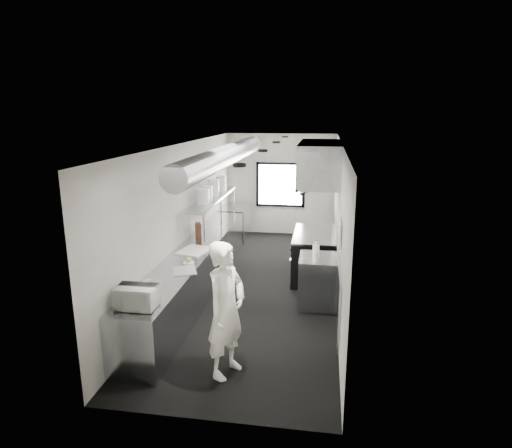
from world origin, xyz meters
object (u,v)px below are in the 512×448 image
at_px(deli_tub_a, 139,292).
at_px(plate_stack_b, 207,193).
at_px(range, 313,255).
at_px(plate_stack_d, 221,184).
at_px(prep_counter, 196,270).
at_px(squeeze_bottle_a, 316,257).
at_px(line_cook, 226,310).
at_px(squeeze_bottle_c, 318,251).
at_px(cutting_board, 194,250).
at_px(squeeze_bottle_e, 316,247).
at_px(squeeze_bottle_b, 315,255).
at_px(plate_stack_a, 203,196).
at_px(bottle_station, 317,281).
at_px(knife_block, 198,229).
at_px(deli_tub_b, 148,284).
at_px(far_work_table, 235,223).
at_px(small_plate, 189,263).
at_px(exhaust_hood, 320,163).
at_px(microwave, 136,297).
at_px(squeeze_bottle_d, 314,250).
at_px(pass_shelf, 212,199).
at_px(plate_stack_c, 213,187).

relative_size(deli_tub_a, plate_stack_b, 0.41).
bearing_deg(range, plate_stack_d, 153.63).
xyz_separation_m(prep_counter, squeeze_bottle_a, (2.26, -0.46, 0.53)).
height_order(line_cook, squeeze_bottle_c, line_cook).
bearing_deg(cutting_board, squeeze_bottle_e, 6.64).
relative_size(line_cook, squeeze_bottle_e, 9.25).
height_order(range, squeeze_bottle_c, squeeze_bottle_c).
bearing_deg(plate_stack_b, squeeze_bottle_b, -34.62).
bearing_deg(cutting_board, plate_stack_a, 94.95).
distance_m(bottle_station, knife_block, 2.75).
relative_size(prep_counter, deli_tub_b, 43.03).
distance_m(far_work_table, squeeze_bottle_c, 4.51).
bearing_deg(deli_tub_b, cutting_board, 84.43).
relative_size(far_work_table, small_plate, 6.33).
distance_m(deli_tub_a, squeeze_bottle_c, 3.20).
distance_m(prep_counter, line_cook, 2.83).
relative_size(exhaust_hood, cutting_board, 3.57).
height_order(microwave, squeeze_bottle_c, microwave).
distance_m(line_cook, squeeze_bottle_d, 2.68).
height_order(line_cook, plate_stack_d, plate_stack_d).
bearing_deg(plate_stack_d, small_plate, -86.95).
distance_m(bottle_station, deli_tub_a, 3.22).
bearing_deg(prep_counter, bottle_station, -4.97).
height_order(microwave, deli_tub_a, microwave).
height_order(exhaust_hood, deli_tub_b, exhaust_hood).
distance_m(plate_stack_a, plate_stack_b, 0.35).
relative_size(deli_tub_b, plate_stack_a, 0.46).
bearing_deg(range, far_work_table, 131.19).
xyz_separation_m(range, cutting_board, (-2.15, -1.39, 0.44)).
xyz_separation_m(far_work_table, plate_stack_b, (-0.07, -2.48, 1.27)).
relative_size(prep_counter, deli_tub_a, 47.33).
xyz_separation_m(knife_block, plate_stack_d, (0.15, 1.46, 0.72)).
height_order(plate_stack_b, squeeze_bottle_e, plate_stack_b).
xyz_separation_m(line_cook, plate_stack_a, (-1.23, 3.41, 0.81)).
height_order(pass_shelf, knife_block, pass_shelf).
relative_size(deli_tub_b, small_plate, 0.74).
bearing_deg(bottle_station, pass_shelf, 144.01).
distance_m(prep_counter, small_plate, 0.98).
xyz_separation_m(bottle_station, plate_stack_c, (-2.38, 1.99, 1.30)).
relative_size(knife_block, squeeze_bottle_c, 1.26).
bearing_deg(squeeze_bottle_e, squeeze_bottle_a, -88.92).
relative_size(microwave, squeeze_bottle_c, 2.41).
bearing_deg(far_work_table, plate_stack_c, -92.38).
relative_size(line_cook, plate_stack_a, 6.02).
height_order(far_work_table, squeeze_bottle_a, squeeze_bottle_a).
distance_m(deli_tub_a, squeeze_bottle_e, 3.32).
xyz_separation_m(cutting_board, squeeze_bottle_a, (2.23, -0.27, 0.07)).
bearing_deg(cutting_board, plate_stack_c, 93.24).
xyz_separation_m(exhaust_hood, plate_stack_d, (-2.27, 1.10, -0.64)).
xyz_separation_m(exhaust_hood, squeeze_bottle_b, (-0.01, -1.58, -1.40)).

